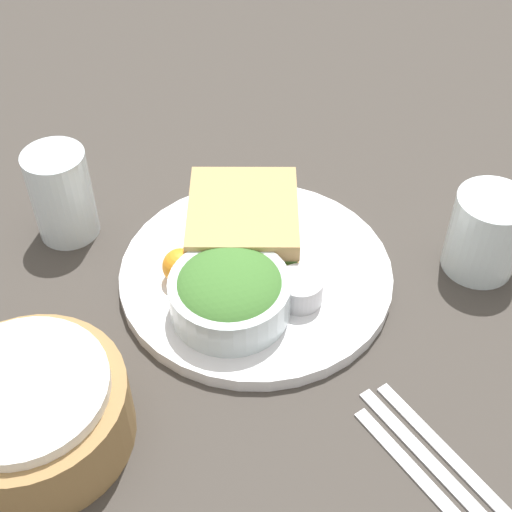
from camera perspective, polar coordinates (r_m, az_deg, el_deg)
name	(u,v)px	position (r m, az deg, el deg)	size (l,w,h in m)	color
ground_plane	(256,279)	(0.78, 0.00, -1.87)	(4.00, 4.00, 0.00)	#3D3833
plate	(256,274)	(0.78, 0.00, -1.46)	(0.30, 0.30, 0.02)	silver
sandwich	(239,222)	(0.79, -1.37, 2.73)	(0.16, 0.15, 0.05)	tan
salad_bowl	(230,293)	(0.71, -2.12, -2.94)	(0.12, 0.12, 0.06)	silver
dressing_cup	(300,290)	(0.73, 3.55, -2.69)	(0.05, 0.05, 0.03)	#B7B7BC
orange_wedge	(180,266)	(0.75, -6.07, -0.83)	(0.04, 0.04, 0.04)	orange
drink_glass	(62,194)	(0.83, -15.28, 4.77)	(0.07, 0.07, 0.11)	silver
bread_basket	(31,412)	(0.66, -17.53, -11.81)	(0.17, 0.17, 0.08)	#997547
fork	(451,457)	(0.67, 15.37, -15.27)	(0.18, 0.01, 0.01)	#B2B2B7
knife	(437,468)	(0.67, 14.26, -16.11)	(0.19, 0.01, 0.01)	#B2B2B7
spoon	(422,479)	(0.66, 13.12, -16.97)	(0.16, 0.01, 0.01)	#B2B2B7
water_glass	(485,233)	(0.81, 17.88, 1.74)	(0.08, 0.08, 0.10)	silver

